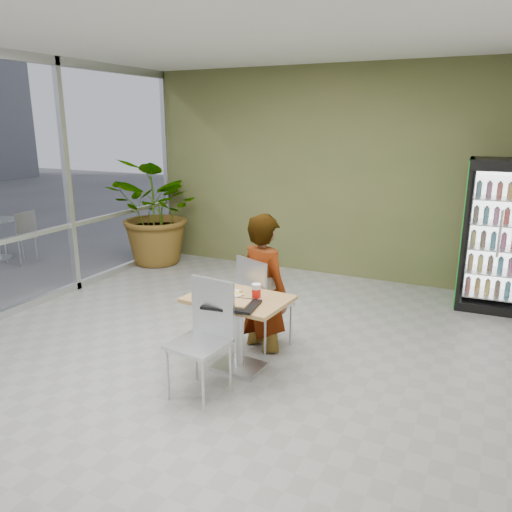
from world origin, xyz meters
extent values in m
plane|color=gray|center=(0.00, 0.00, 0.00)|extent=(7.00, 7.00, 0.00)
cube|color=tan|center=(0.27, 0.03, 0.73)|extent=(1.00, 0.74, 0.04)
cylinder|color=silver|center=(0.27, 0.03, 0.36)|extent=(0.09, 0.09, 0.71)
cube|color=silver|center=(0.27, 0.03, 0.02)|extent=(0.50, 0.42, 0.04)
cube|color=silver|center=(0.28, 0.66, 0.48)|extent=(0.58, 0.58, 0.03)
cube|color=silver|center=(0.19, 0.46, 0.74)|extent=(0.42, 0.20, 0.53)
cylinder|color=silver|center=(0.52, 0.76, 0.24)|extent=(0.03, 0.03, 0.48)
cylinder|color=silver|center=(0.17, 0.91, 0.24)|extent=(0.03, 0.03, 0.48)
cylinder|color=silver|center=(0.38, 0.41, 0.24)|extent=(0.03, 0.03, 0.48)
cylinder|color=silver|center=(0.03, 0.56, 0.24)|extent=(0.03, 0.03, 0.48)
cube|color=silver|center=(0.18, -0.56, 0.49)|extent=(0.51, 0.51, 0.03)
cube|color=silver|center=(0.21, -0.35, 0.76)|extent=(0.46, 0.08, 0.55)
cylinder|color=silver|center=(-0.03, -0.74, 0.25)|extent=(0.03, 0.03, 0.49)
cylinder|color=silver|center=(0.36, -0.78, 0.25)|extent=(0.03, 0.03, 0.49)
cylinder|color=silver|center=(0.01, -0.35, 0.25)|extent=(0.03, 0.03, 0.49)
cylinder|color=silver|center=(0.40, -0.39, 0.25)|extent=(0.03, 0.03, 0.49)
imported|color=black|center=(0.28, 0.61, 0.59)|extent=(0.77, 0.64, 1.77)
cylinder|color=silver|center=(0.17, 0.08, 0.76)|extent=(0.24, 0.24, 0.01)
cylinder|color=silver|center=(0.46, 0.04, 0.82)|extent=(0.08, 0.08, 0.15)
cylinder|color=red|center=(0.46, 0.04, 0.82)|extent=(0.09, 0.09, 0.08)
cylinder|color=silver|center=(0.46, 0.04, 0.90)|extent=(0.09, 0.09, 0.01)
cube|color=silver|center=(0.06, -0.17, 0.76)|extent=(0.22, 0.22, 0.02)
cube|color=black|center=(0.32, -0.20, 0.76)|extent=(0.52, 0.40, 0.03)
cube|color=black|center=(2.48, 2.98, 0.97)|extent=(0.90, 0.71, 1.93)
cube|color=green|center=(2.04, 2.98, 0.97)|extent=(0.04, 0.66, 1.89)
cube|color=white|center=(2.48, 2.65, 0.99)|extent=(0.70, 0.04, 1.55)
imported|color=#245A28|center=(-2.70, 2.82, 0.90)|extent=(1.93, 1.78, 1.80)
camera|label=1|loc=(2.37, -3.95, 2.38)|focal=35.00mm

